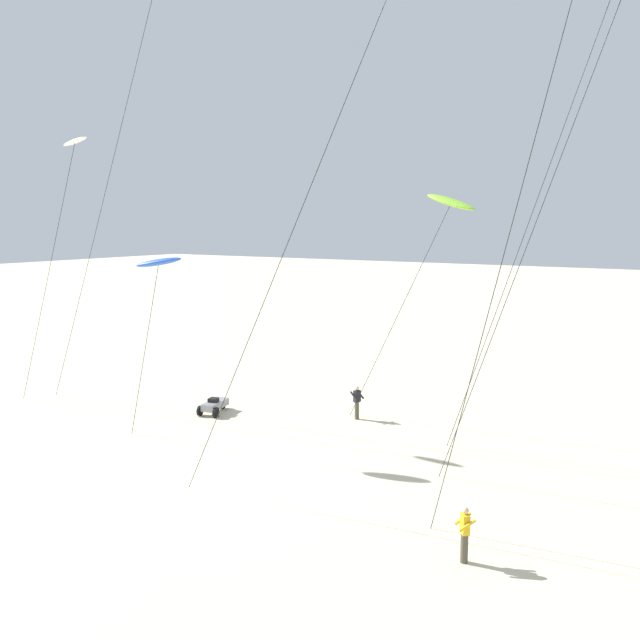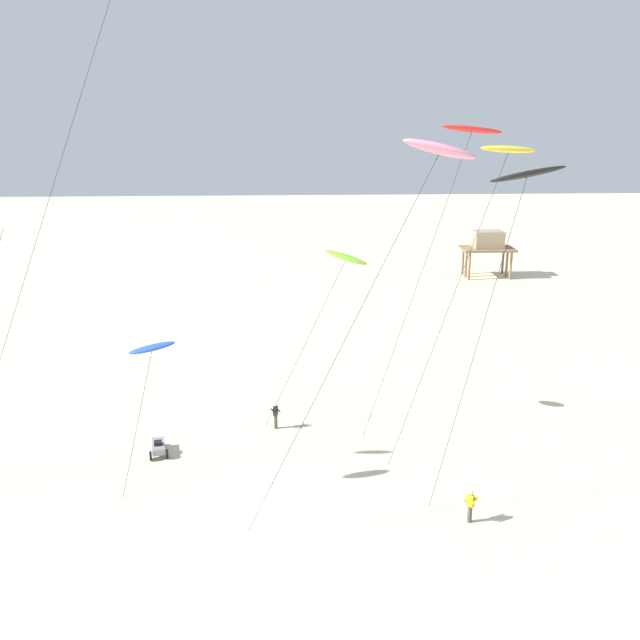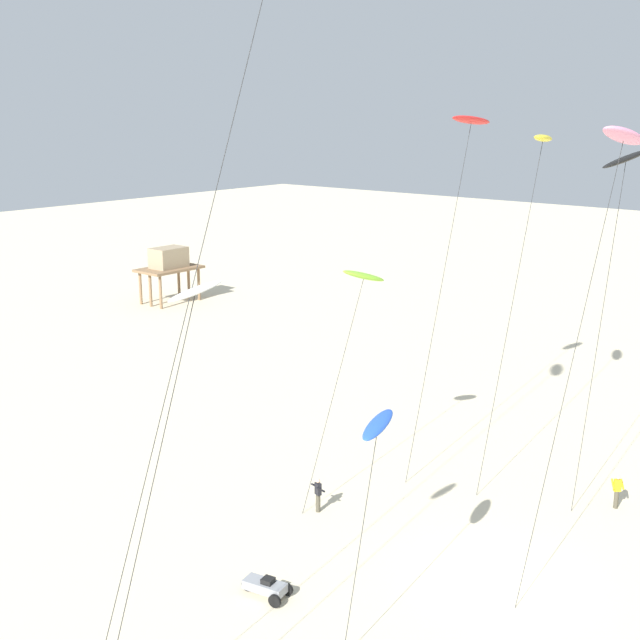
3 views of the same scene
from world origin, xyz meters
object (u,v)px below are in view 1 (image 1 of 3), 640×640
Objects in this scene: kite_lime at (450,203)px; kite_flyer_middle at (357,402)px; kite_white at (73,150)px; beach_buggy at (215,405)px; kite_blue at (158,263)px; kite_flyer_nearest at (465,533)px.

kite_lime reaches higher than kite_flyer_middle.
beach_buggy is at bearing 27.77° from kite_white.
kite_white is at bearing -154.33° from kite_flyer_middle.
kite_blue reaches higher than kite_flyer_middle.
kite_lime is 1.34× the size of kite_blue.
kite_blue reaches higher than beach_buggy.
kite_flyer_middle reaches higher than beach_buggy.
kite_flyer_middle is at bearing 131.27° from kite_flyer_nearest.
kite_blue reaches higher than kite_flyer_nearest.
kite_white is 18.63m from kite_flyer_middle.
kite_flyer_nearest and kite_flyer_middle have the same top height.
beach_buggy is at bearing 101.98° from kite_blue.
kite_flyer_middle is 7.31m from beach_buggy.
kite_lime is at bearing 114.06° from kite_flyer_nearest.
kite_blue is at bearing 167.97° from kite_flyer_nearest.
kite_white is at bearing -158.17° from kite_lime.
kite_flyer_middle is at bearing -170.69° from kite_lime.
kite_white is 25.58m from kite_flyer_nearest.
kite_flyer_nearest is at bearing -48.73° from kite_flyer_middle.
kite_lime is 0.81× the size of kite_white.
kite_white is (-16.91, -6.77, 2.65)m from kite_lime.
kite_lime is at bearing 18.36° from beach_buggy.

